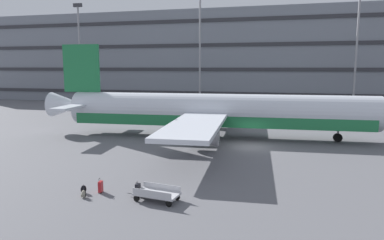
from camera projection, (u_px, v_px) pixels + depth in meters
name	position (u px, v px, depth m)	size (l,w,h in m)	color
ground_plane	(250.00, 147.00, 34.36)	(600.00, 600.00, 0.00)	#5B5B60
terminal_structure	(270.00, 58.00, 78.33)	(148.57, 21.16, 19.41)	slate
airliner	(214.00, 112.00, 38.55)	(39.12, 31.65, 10.31)	silver
light_mast_far_left	(80.00, 47.00, 72.02)	(1.80, 0.50, 20.46)	gray
light_mast_left	(200.00, 37.00, 65.60)	(1.80, 0.50, 23.02)	gray
light_mast_center_left	(357.00, 42.00, 59.13)	(1.80, 0.50, 20.58)	gray
suitcase_silver	(138.00, 189.00, 21.34)	(0.25, 0.38, 0.83)	black
suitcase_upright	(101.00, 187.00, 21.78)	(0.26, 0.41, 0.90)	#B21E23
backpack_navy	(83.00, 194.00, 20.92)	(0.42, 0.45, 0.52)	gray
backpack_orange	(84.00, 189.00, 21.69)	(0.39, 0.37, 0.56)	black
baggage_cart	(157.00, 194.00, 20.44)	(3.36, 1.65, 0.82)	#B7B7BC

